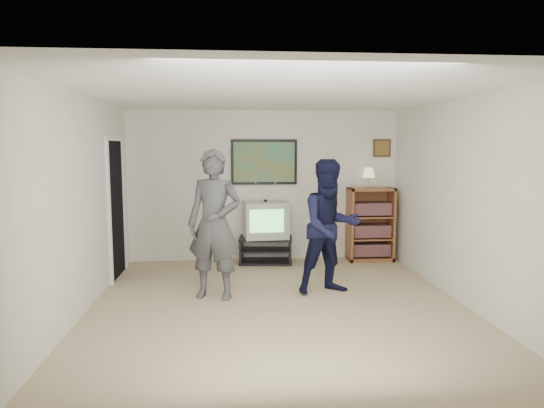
{
  "coord_description": "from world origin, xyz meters",
  "views": [
    {
      "loc": [
        -0.56,
        -5.57,
        1.92
      ],
      "look_at": [
        -0.01,
        0.79,
        1.15
      ],
      "focal_mm": 32.0,
      "sensor_mm": 36.0,
      "label": 1
    }
  ],
  "objects": [
    {
      "name": "room_shell",
      "position": [
        0.0,
        0.35,
        1.25
      ],
      "size": [
        4.51,
        5.0,
        2.51
      ],
      "color": "#988360",
      "rests_on": "ground"
    },
    {
      "name": "doorway",
      "position": [
        -2.23,
        1.6,
        1.0
      ],
      "size": [
        0.03,
        0.85,
        2.0
      ],
      "primitive_type": "cube",
      "color": "black",
      "rests_on": "room_shell"
    },
    {
      "name": "bookshelf",
      "position": [
        1.77,
        2.28,
        0.61
      ],
      "size": [
        0.74,
        0.42,
        1.22
      ],
      "primitive_type": null,
      "color": "brown",
      "rests_on": "room_shell"
    },
    {
      "name": "air_vent",
      "position": [
        -0.55,
        2.48,
        1.95
      ],
      "size": [
        0.28,
        0.02,
        0.14
      ],
      "primitive_type": "cube",
      "color": "white",
      "rests_on": "room_shell"
    },
    {
      "name": "controller_right",
      "position": [
        0.7,
        0.73,
        1.08
      ],
      "size": [
        0.04,
        0.12,
        0.04
      ],
      "primitive_type": "cube",
      "rotation": [
        0.0,
        0.0,
        -0.06
      ],
      "color": "white",
      "rests_on": "person_short"
    },
    {
      "name": "media_stand",
      "position": [
        0.01,
        2.23,
        0.21
      ],
      "size": [
        0.9,
        0.56,
        0.43
      ],
      "rotation": [
        0.0,
        0.0,
        -0.1
      ],
      "color": "black",
      "rests_on": "room_shell"
    },
    {
      "name": "small_picture",
      "position": [
        2.0,
        2.48,
        1.88
      ],
      "size": [
        0.3,
        0.03,
        0.3
      ],
      "primitive_type": "cube",
      "color": "#3B2612",
      "rests_on": "room_shell"
    },
    {
      "name": "controller_left",
      "position": [
        -0.76,
        0.64,
        1.25
      ],
      "size": [
        0.08,
        0.13,
        0.04
      ],
      "primitive_type": "cube",
      "rotation": [
        0.0,
        0.0,
        -0.35
      ],
      "color": "white",
      "rests_on": "person_tall"
    },
    {
      "name": "poster",
      "position": [
        0.0,
        2.48,
        1.65
      ],
      "size": [
        1.1,
        0.03,
        0.75
      ],
      "primitive_type": "cube",
      "color": "black",
      "rests_on": "room_shell"
    },
    {
      "name": "crt_television",
      "position": [
        0.0,
        2.23,
        0.72
      ],
      "size": [
        0.74,
        0.64,
        0.59
      ],
      "primitive_type": null,
      "rotation": [
        0.0,
        0.0,
        0.08
      ],
      "color": "#A4A49F",
      "rests_on": "media_stand"
    },
    {
      "name": "person_short",
      "position": [
        0.72,
        0.54,
        0.88
      ],
      "size": [
        0.99,
        0.85,
        1.75
      ],
      "primitive_type": "imported",
      "rotation": [
        0.0,
        0.0,
        0.25
      ],
      "color": "black",
      "rests_on": "room_shell"
    },
    {
      "name": "person_tall",
      "position": [
        -0.77,
        0.45,
        0.94
      ],
      "size": [
        0.79,
        0.63,
        1.88
      ],
      "primitive_type": "imported",
      "rotation": [
        0.0,
        0.0,
        -0.3
      ],
      "color": "#3F3F42",
      "rests_on": "room_shell"
    },
    {
      "name": "table_lamp",
      "position": [
        1.73,
        2.3,
        1.39
      ],
      "size": [
        0.21,
        0.21,
        0.33
      ],
      "primitive_type": null,
      "color": "beige",
      "rests_on": "bookshelf"
    }
  ]
}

